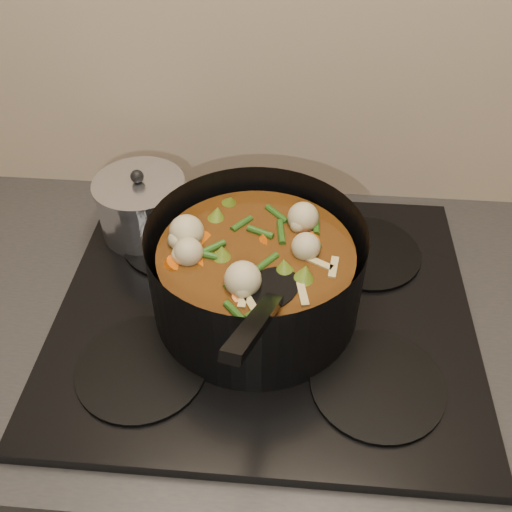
{
  "coord_description": "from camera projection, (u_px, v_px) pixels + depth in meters",
  "views": [
    {
      "loc": [
        0.04,
        1.35,
        1.58
      ],
      "look_at": [
        -0.01,
        1.93,
        1.04
      ],
      "focal_mm": 40.0,
      "sensor_mm": 36.0,
      "label": 1
    }
  ],
  "objects": [
    {
      "name": "saucepan",
      "position": [
        142.0,
        206.0,
        0.96
      ],
      "size": [
        0.15,
        0.15,
        0.12
      ],
      "rotation": [
        0.0,
        0.0,
        -0.12
      ],
      "color": "silver",
      "rests_on": "stovetop"
    },
    {
      "name": "stockpot",
      "position": [
        256.0,
        274.0,
        0.82
      ],
      "size": [
        0.39,
        0.46,
        0.22
      ],
      "rotation": [
        0.0,
        0.0,
        -0.39
      ],
      "color": "black",
      "rests_on": "stovetop"
    },
    {
      "name": "stovetop",
      "position": [
        265.0,
        309.0,
        0.87
      ],
      "size": [
        0.62,
        0.54,
        0.03
      ],
      "color": "black",
      "rests_on": "counter"
    },
    {
      "name": "counter",
      "position": [
        262.0,
        457.0,
        1.19
      ],
      "size": [
        2.64,
        0.64,
        0.91
      ],
      "color": "brown",
      "rests_on": "ground"
    }
  ]
}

